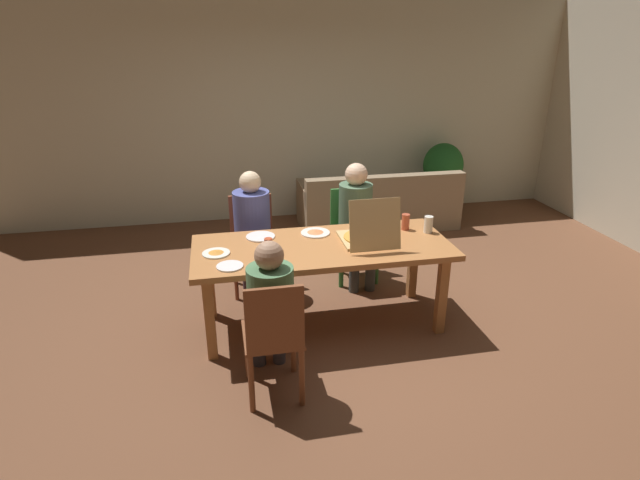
{
  "coord_description": "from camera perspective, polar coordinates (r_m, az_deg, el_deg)",
  "views": [
    {
      "loc": [
        -0.79,
        -3.8,
        2.38
      ],
      "look_at": [
        0.0,
        0.1,
        0.75
      ],
      "focal_mm": 28.67,
      "sensor_mm": 36.0,
      "label": 1
    }
  ],
  "objects": [
    {
      "name": "ground_plane",
      "position": [
        4.55,
        0.25,
        -9.27
      ],
      "size": [
        20.0,
        20.0,
        0.0
      ],
      "primitive_type": "plane",
      "color": "brown"
    },
    {
      "name": "back_wall",
      "position": [
        6.87,
        -4.91,
        14.11
      ],
      "size": [
        7.97,
        0.12,
        2.83
      ],
      "primitive_type": "cube",
      "color": "beige",
      "rests_on": "ground"
    },
    {
      "name": "dining_table",
      "position": [
        4.24,
        0.27,
        -1.55
      ],
      "size": [
        2.12,
        0.88,
        0.75
      ],
      "color": "#B2713E",
      "rests_on": "ground"
    },
    {
      "name": "chair_0",
      "position": [
        3.46,
        -5.19,
        -10.64
      ],
      "size": [
        0.4,
        0.44,
        0.93
      ],
      "color": "brown",
      "rests_on": "ground"
    },
    {
      "name": "person_0",
      "position": [
        3.51,
        -5.6,
        -6.93
      ],
      "size": [
        0.31,
        0.54,
        1.15
      ],
      "color": "#37343A",
      "rests_on": "ground"
    },
    {
      "name": "chair_1",
      "position": [
        5.25,
        3.65,
        0.98
      ],
      "size": [
        0.43,
        0.45,
        0.9
      ],
      "color": "#337434",
      "rests_on": "ground"
    },
    {
      "name": "person_1",
      "position": [
        5.04,
        4.13,
        2.92
      ],
      "size": [
        0.33,
        0.53,
        1.21
      ],
      "color": "#383D3D",
      "rests_on": "ground"
    },
    {
      "name": "chair_2",
      "position": [
        5.02,
        -7.55,
        0.35
      ],
      "size": [
        0.43,
        0.41,
        0.92
      ],
      "color": "brown",
      "rests_on": "ground"
    },
    {
      "name": "person_2",
      "position": [
        4.81,
        -7.51,
        1.71
      ],
      "size": [
        0.34,
        0.56,
        1.2
      ],
      "color": "#422F38",
      "rests_on": "ground"
    },
    {
      "name": "pizza_box_0",
      "position": [
        4.26,
        5.29,
        0.48
      ],
      "size": [
        0.42,
        0.5,
        0.43
      ],
      "color": "tan",
      "rests_on": "dining_table"
    },
    {
      "name": "plate_0",
      "position": [
        4.44,
        -0.52,
        0.86
      ],
      "size": [
        0.25,
        0.25,
        0.03
      ],
      "color": "white",
      "rests_on": "dining_table"
    },
    {
      "name": "plate_1",
      "position": [
        3.88,
        -10.02,
        -2.89
      ],
      "size": [
        0.2,
        0.2,
        0.01
      ],
      "color": "white",
      "rests_on": "dining_table"
    },
    {
      "name": "plate_2",
      "position": [
        4.39,
        -6.66,
        0.38
      ],
      "size": [
        0.25,
        0.25,
        0.01
      ],
      "color": "white",
      "rests_on": "dining_table"
    },
    {
      "name": "plate_3",
      "position": [
        4.12,
        -11.52,
        -1.41
      ],
      "size": [
        0.22,
        0.22,
        0.03
      ],
      "color": "white",
      "rests_on": "dining_table"
    },
    {
      "name": "drinking_glass_0",
      "position": [
        4.54,
        12.0,
        1.71
      ],
      "size": [
        0.08,
        0.08,
        0.15
      ],
      "primitive_type": "cylinder",
      "color": "silver",
      "rests_on": "dining_table"
    },
    {
      "name": "drinking_glass_1",
      "position": [
        4.01,
        -5.77,
        -0.78
      ],
      "size": [
        0.06,
        0.06,
        0.14
      ],
      "primitive_type": "cylinder",
      "color": "#BE492A",
      "rests_on": "dining_table"
    },
    {
      "name": "drinking_glass_2",
      "position": [
        4.58,
        9.53,
        2.01
      ],
      "size": [
        0.07,
        0.07,
        0.14
      ],
      "primitive_type": "cylinder",
      "color": "#B64E35",
      "rests_on": "dining_table"
    },
    {
      "name": "couch",
      "position": [
        6.7,
        6.5,
        3.78
      ],
      "size": [
        2.01,
        0.81,
        0.75
      ],
      "color": "#8B7458",
      "rests_on": "ground"
    },
    {
      "name": "potted_plant",
      "position": [
        7.25,
        13.54,
        7.62
      ],
      "size": [
        0.54,
        0.54,
        0.99
      ],
      "color": "gray",
      "rests_on": "ground"
    }
  ]
}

